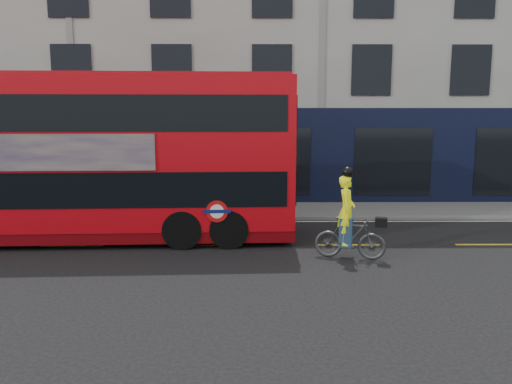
{
  "coord_description": "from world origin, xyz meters",
  "views": [
    {
      "loc": [
        -2.83,
        -12.49,
        3.74
      ],
      "look_at": [
        -2.69,
        2.47,
        1.41
      ],
      "focal_mm": 35.0,
      "sensor_mm": 36.0,
      "label": 1
    }
  ],
  "objects": [
    {
      "name": "building_terrace",
      "position": [
        0.0,
        12.94,
        7.49
      ],
      "size": [
        50.0,
        10.07,
        15.0
      ],
      "color": "#B3B2A9",
      "rests_on": "ground"
    },
    {
      "name": "bus",
      "position": [
        -7.62,
        2.26,
        2.5
      ],
      "size": [
        12.2,
        3.24,
        4.88
      ],
      "rotation": [
        0.0,
        0.0,
        0.04
      ],
      "color": "red",
      "rests_on": "ground"
    },
    {
      "name": "cyclist",
      "position": [
        -0.29,
        0.16,
        0.81
      ],
      "size": [
        1.91,
        0.98,
        2.42
      ],
      "rotation": [
        0.0,
        0.0,
        -0.26
      ],
      "color": "#404245",
      "rests_on": "ground"
    },
    {
      "name": "kerb",
      "position": [
        0.0,
        5.0,
        0.07
      ],
      "size": [
        60.0,
        0.12,
        0.13
      ],
      "primitive_type": "cube",
      "color": "gray",
      "rests_on": "ground"
    },
    {
      "name": "lane_dashes",
      "position": [
        0.0,
        1.5,
        0.0
      ],
      "size": [
        58.0,
        0.12,
        0.01
      ],
      "primitive_type": null,
      "color": "gold",
      "rests_on": "ground"
    },
    {
      "name": "pavement",
      "position": [
        0.0,
        6.5,
        0.06
      ],
      "size": [
        60.0,
        3.0,
        0.12
      ],
      "primitive_type": "cube",
      "color": "slate",
      "rests_on": "ground"
    },
    {
      "name": "road_edge_line",
      "position": [
        0.0,
        4.7,
        0.0
      ],
      "size": [
        58.0,
        0.1,
        0.01
      ],
      "primitive_type": "cube",
      "color": "silver",
      "rests_on": "ground"
    },
    {
      "name": "ground",
      "position": [
        0.0,
        0.0,
        0.0
      ],
      "size": [
        120.0,
        120.0,
        0.0
      ],
      "primitive_type": "plane",
      "color": "black",
      "rests_on": "ground"
    }
  ]
}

